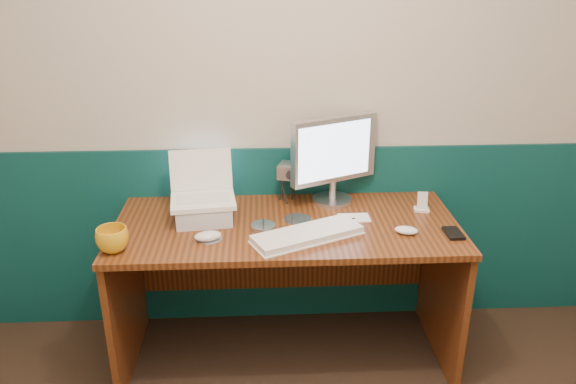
{
  "coord_description": "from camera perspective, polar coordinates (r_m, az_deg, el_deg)",
  "views": [
    {
      "loc": [
        -0.18,
        -0.97,
        1.89
      ],
      "look_at": [
        -0.07,
        1.23,
        0.97
      ],
      "focal_mm": 35.0,
      "sensor_mm": 36.0,
      "label": 1
    }
  ],
  "objects": [
    {
      "name": "wainscot",
      "position": [
        3.05,
        0.86,
        -4.48
      ],
      "size": [
        3.48,
        0.02,
        1.0
      ],
      "primitive_type": "cube",
      "color": "#083633",
      "rests_on": "ground"
    },
    {
      "name": "pen",
      "position": [
        2.64,
        5.6,
        -2.94
      ],
      "size": [
        0.13,
        0.06,
        0.01
      ],
      "primitive_type": "cylinder",
      "rotation": [
        0.0,
        1.57,
        0.41
      ],
      "color": "black",
      "rests_on": "desk"
    },
    {
      "name": "monitor",
      "position": [
        2.78,
        4.64,
        3.38
      ],
      "size": [
        0.47,
        0.31,
        0.46
      ],
      "primitive_type": null,
      "rotation": [
        0.0,
        0.0,
        0.44
      ],
      "color": "#BBBCC1",
      "rests_on": "desk"
    },
    {
      "name": "cd_spindle",
      "position": [
        2.56,
        -2.52,
        -3.57
      ],
      "size": [
        0.11,
        0.11,
        0.02
      ],
      "primitive_type": "cylinder",
      "color": "#ACB3BC",
      "rests_on": "desk"
    },
    {
      "name": "music_player",
      "position": [
        2.8,
        13.49,
        -0.82
      ],
      "size": [
        0.05,
        0.03,
        0.08
      ],
      "primitive_type": "cube",
      "rotation": [
        -0.17,
        0.0,
        -0.14
      ],
      "color": "silver",
      "rests_on": "dock"
    },
    {
      "name": "dock",
      "position": [
        2.82,
        13.4,
        -1.73
      ],
      "size": [
        0.08,
        0.06,
        0.01
      ],
      "primitive_type": "cube",
      "rotation": [
        0.0,
        0.0,
        -0.14
      ],
      "color": "white",
      "rests_on": "desk"
    },
    {
      "name": "laptop",
      "position": [
        2.59,
        -8.76,
        1.37
      ],
      "size": [
        0.32,
        0.26,
        0.25
      ],
      "primitive_type": null,
      "rotation": [
        0.0,
        0.0,
        0.12
      ],
      "color": "white",
      "rests_on": "laptop_riser"
    },
    {
      "name": "desk",
      "position": [
        2.8,
        -0.16,
        -10.13
      ],
      "size": [
        1.6,
        0.7,
        0.75
      ],
      "primitive_type": "cube",
      "color": "#3E1F0B",
      "rests_on": "ground"
    },
    {
      "name": "papers",
      "position": [
        2.68,
        6.72,
        -2.62
      ],
      "size": [
        0.15,
        0.1,
        0.0
      ],
      "primitive_type": "cube",
      "rotation": [
        0.0,
        0.0,
        0.02
      ],
      "color": "white",
      "rests_on": "desk"
    },
    {
      "name": "mouse_left",
      "position": [
        2.48,
        -8.13,
        -4.44
      ],
      "size": [
        0.13,
        0.1,
        0.04
      ],
      "primitive_type": "ellipsoid",
      "rotation": [
        0.0,
        0.0,
        0.26
      ],
      "color": "white",
      "rests_on": "desk"
    },
    {
      "name": "pda",
      "position": [
        2.62,
        16.46,
        -4.03
      ],
      "size": [
        0.07,
        0.12,
        0.01
      ],
      "primitive_type": "cube",
      "rotation": [
        0.0,
        0.0,
        0.02
      ],
      "color": "black",
      "rests_on": "desk"
    },
    {
      "name": "mug",
      "position": [
        2.46,
        -17.41,
        -4.64
      ],
      "size": [
        0.18,
        0.18,
        0.11
      ],
      "primitive_type": "imported",
      "rotation": [
        0.0,
        0.0,
        -0.41
      ],
      "color": "gold",
      "rests_on": "desk"
    },
    {
      "name": "cd_loose_b",
      "position": [
        2.66,
        0.95,
        -2.75
      ],
      "size": [
        0.13,
        0.13,
        0.0
      ],
      "primitive_type": "cylinder",
      "color": "silver",
      "rests_on": "desk"
    },
    {
      "name": "camcorder",
      "position": [
        2.82,
        -0.17,
        0.88
      ],
      "size": [
        0.12,
        0.15,
        0.19
      ],
      "primitive_type": null,
      "rotation": [
        0.0,
        0.0,
        -0.29
      ],
      "color": "#AFAFB4",
      "rests_on": "desk"
    },
    {
      "name": "cd_loose_a",
      "position": [
        2.5,
        -7.93,
        -4.75
      ],
      "size": [
        0.11,
        0.11,
        0.0
      ],
      "primitive_type": "cylinder",
      "color": "#B4BAC5",
      "rests_on": "desk"
    },
    {
      "name": "keyboard",
      "position": [
        2.48,
        1.97,
        -4.4
      ],
      "size": [
        0.51,
        0.35,
        0.03
      ],
      "primitive_type": "cube",
      "rotation": [
        0.0,
        0.0,
        0.44
      ],
      "color": "white",
      "rests_on": "desk"
    },
    {
      "name": "back_wall",
      "position": [
        2.8,
        0.93,
        9.42
      ],
      "size": [
        3.5,
        0.04,
        2.5
      ],
      "primitive_type": "cube",
      "color": "#B8AC9C",
      "rests_on": "ground"
    },
    {
      "name": "laptop_riser",
      "position": [
        2.66,
        -8.55,
        -1.99
      ],
      "size": [
        0.28,
        0.25,
        0.09
      ],
      "primitive_type": "cube",
      "rotation": [
        0.0,
        0.0,
        0.12
      ],
      "color": "silver",
      "rests_on": "desk"
    },
    {
      "name": "mouse_right",
      "position": [
        2.57,
        11.94,
        -3.82
      ],
      "size": [
        0.12,
        0.09,
        0.03
      ],
      "primitive_type": "ellipsoid",
      "rotation": [
        0.0,
        0.0,
        -0.3
      ],
      "color": "white",
      "rests_on": "desk"
    }
  ]
}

